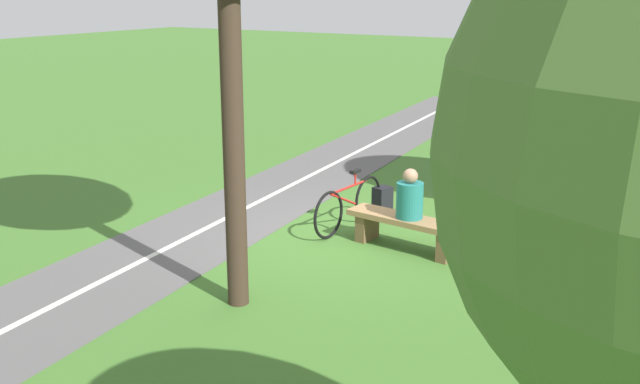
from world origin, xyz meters
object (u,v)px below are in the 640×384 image
Objects in this scene: bench at (406,227)px; bicycle at (349,205)px; person_seated at (410,198)px; backpack at (382,201)px.

bench is 1.18m from bicycle.
bench is 0.44m from person_seated.
bicycle reaches higher than backpack.
person_seated reaches higher than bicycle.
backpack is (1.02, -1.25, -0.10)m from bench.
person_seated is at bearing 180.00° from bench.
bicycle is (1.17, -0.37, -0.38)m from person_seated.
backpack is (1.06, -1.26, -0.53)m from person_seated.
bicycle is at bearing -10.99° from person_seated.
person_seated reaches higher than bench.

